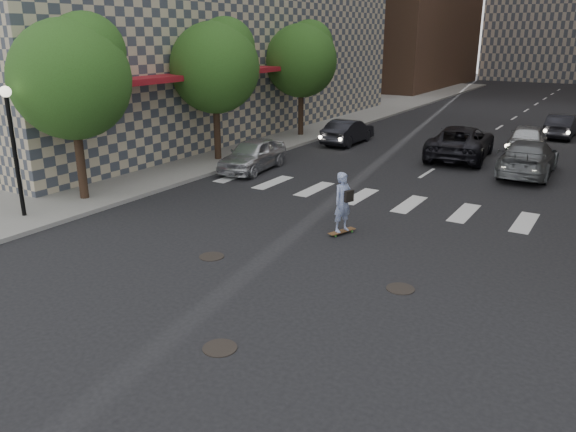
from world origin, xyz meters
The scene contains 16 objects.
ground centered at (0.00, 0.00, 0.00)m, with size 160.00×160.00×0.00m, color black.
sidewalk_left centered at (-14.50, 20.00, 0.07)m, with size 13.00×80.00×0.15m, color gray.
lamppost centered at (-9.50, 0.50, 2.93)m, with size 0.36×0.36×4.28m.
tree_a centered at (-9.45, 3.14, 4.65)m, with size 4.20×4.20×6.60m.
tree_b centered at (-9.45, 11.14, 4.65)m, with size 4.20×4.20×6.60m.
tree_c centered at (-9.45, 19.14, 4.65)m, with size 4.20×4.20×6.60m.
manhole_a centered at (1.20, -2.50, 0.01)m, with size 0.70×0.70×0.02m, color black.
manhole_b centered at (-2.00, 1.20, 0.01)m, with size 0.70×0.70×0.02m, color black.
manhole_c centered at (3.30, 2.00, 0.01)m, with size 0.70×0.70×0.02m, color black.
skateboarder centered at (0.30, 4.83, 1.04)m, with size 0.66×1.02×1.98m.
silver_sedan centered at (-7.00, 10.40, 0.73)m, with size 1.72×4.26×1.45m, color silver.
traffic_car_a centered at (-6.12, 18.52, 0.69)m, with size 1.46×4.18×1.38m, color black.
traffic_car_b centered at (3.85, 16.09, 0.76)m, with size 2.14×5.27×1.53m, color #5A5E62.
traffic_car_c centered at (0.36, 18.00, 0.81)m, with size 2.69×5.84×1.62m, color black.
traffic_car_d centered at (2.97, 21.22, 0.76)m, with size 1.79×4.46×1.52m, color #A5A8AC.
traffic_car_e centered at (3.91, 27.08, 0.69)m, with size 1.47×4.21×1.39m, color black.
Camera 1 is at (7.52, -10.18, 6.03)m, focal length 35.00 mm.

